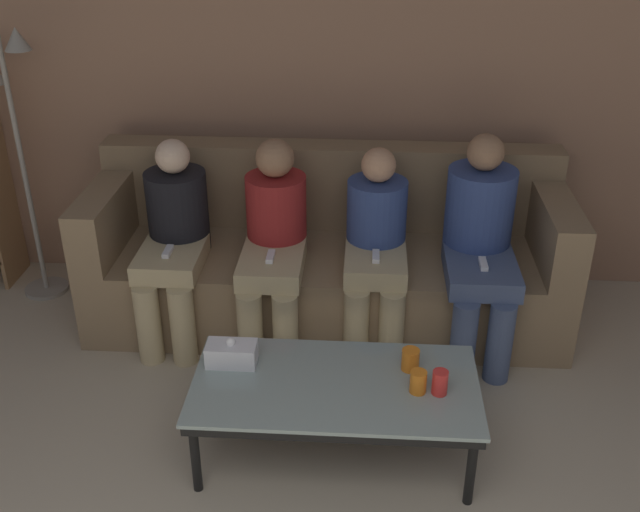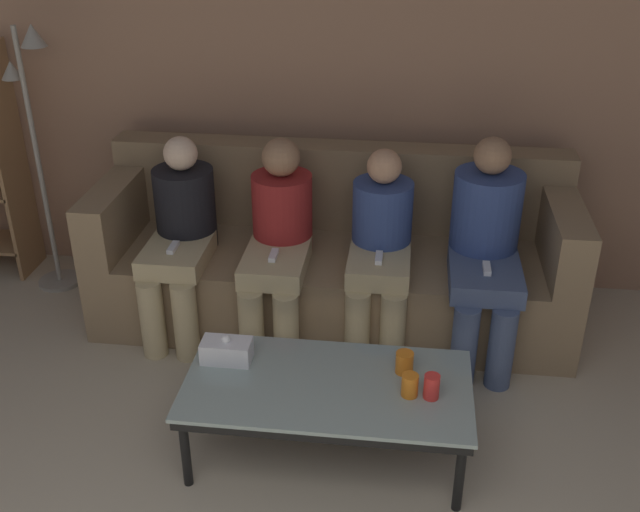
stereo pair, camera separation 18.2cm
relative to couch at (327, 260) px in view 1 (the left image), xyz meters
The scene contains 12 objects.
wall_back 1.08m from the couch, 90.00° to the left, with size 12.00×0.06×2.60m.
couch is the anchor object (origin of this frame).
coffee_table 1.19m from the couch, 85.08° to the right, with size 1.22×0.63×0.38m.
cup_near_left 1.35m from the couch, 66.42° to the right, with size 0.07×0.07×0.11m.
cup_near_right 1.15m from the couch, 68.46° to the right, with size 0.08×0.08×0.10m.
cup_far_center 1.31m from the couch, 69.92° to the right, with size 0.07×0.07×0.10m.
tissue_box 1.14m from the couch, 108.39° to the right, with size 0.22×0.12×0.13m.
standing_lamp 1.84m from the couch, behind, with size 0.31×0.26×1.59m.
seated_person_left_end 0.87m from the couch, 164.16° to the right, with size 0.33×0.67×1.07m.
seated_person_mid_left 0.44m from the couch, 138.32° to the right, with size 0.32×0.70×1.09m.
seated_person_mid_right 0.42m from the couch, 40.11° to the right, with size 0.32×0.63×1.05m.
seated_person_right_end 0.88m from the couch, 15.49° to the right, with size 0.36×0.73×1.14m.
Camera 1 is at (0.21, -0.38, 2.34)m, focal length 42.00 mm.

